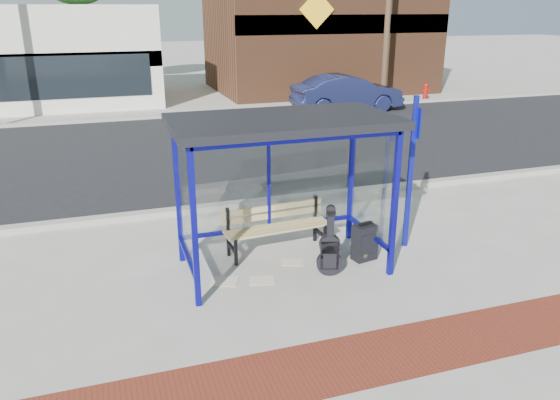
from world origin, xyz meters
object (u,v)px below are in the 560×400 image
object	(u,v)px
backpack	(361,250)
suitcase	(365,242)
bench	(276,225)
guitar_bag	(330,251)
fire_hydrant	(426,91)
parked_car	(347,93)

from	to	relation	value
backpack	suitcase	bearing A→B (deg)	-14.60
bench	guitar_bag	xyz separation A→B (m)	(0.52, -1.08, -0.09)
suitcase	guitar_bag	bearing A→B (deg)	-169.18
bench	guitar_bag	bearing A→B (deg)	-68.75
bench	fire_hydrant	bearing A→B (deg)	45.00
parked_car	guitar_bag	bearing A→B (deg)	153.25
guitar_bag	parked_car	distance (m)	14.15
guitar_bag	fire_hydrant	xyz separation A→B (m)	(10.60, 14.04, 0.02)
suitcase	backpack	world-z (taller)	suitcase
parked_car	fire_hydrant	xyz separation A→B (m)	(4.42, 1.32, -0.30)
parked_car	fire_hydrant	bearing A→B (deg)	-74.25
suitcase	bench	bearing A→B (deg)	137.39
guitar_bag	parked_car	world-z (taller)	parked_car
guitar_bag	backpack	bearing A→B (deg)	42.88
bench	parked_car	distance (m)	13.43
guitar_bag	bench	bearing A→B (deg)	133.70
backpack	parked_car	world-z (taller)	parked_car
suitcase	backpack	size ratio (longest dim) A/B	1.84
bench	backpack	size ratio (longest dim) A/B	5.08
fire_hydrant	backpack	bearing A→B (deg)	-125.82
backpack	parked_car	size ratio (longest dim) A/B	0.08
suitcase	parked_car	size ratio (longest dim) A/B	0.15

